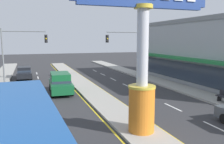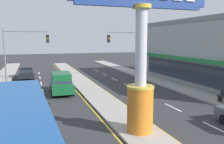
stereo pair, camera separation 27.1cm
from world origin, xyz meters
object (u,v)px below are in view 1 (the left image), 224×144
sedan_near_right_lane (24,73)px  suv_near_left_lane (60,83)px  district_sign (142,63)px  traffic_light_right_side (128,45)px  traffic_light_left_side (20,46)px  storefront_right (218,51)px

sedan_near_right_lane → suv_near_left_lane: suv_near_left_lane is taller
district_sign → suv_near_left_lane: size_ratio=1.69×
sedan_near_right_lane → suv_near_left_lane: 10.37m
traffic_light_right_side → sedan_near_right_lane: 13.75m
traffic_light_left_side → suv_near_left_lane: bearing=-59.7°
storefront_right → traffic_light_left_side: size_ratio=3.40×
traffic_light_left_side → district_sign: bearing=-69.8°
traffic_light_left_side → sedan_near_right_lane: (0.29, 3.69, -3.46)m
storefront_right → sedan_near_right_lane: bearing=154.5°
suv_near_left_lane → traffic_light_left_side: bearing=120.3°
district_sign → storefront_right: size_ratio=0.37×
traffic_light_left_side → traffic_light_right_side: 12.82m
storefront_right → suv_near_left_lane: storefront_right is taller
district_sign → traffic_light_right_side: district_sign is taller
traffic_light_right_side → suv_near_left_lane: (-9.21, -5.31, -3.26)m
traffic_light_right_side → suv_near_left_lane: traffic_light_right_side is taller
traffic_light_left_side → sedan_near_right_lane: bearing=85.6°
district_sign → traffic_light_left_side: district_sign is taller
traffic_light_left_side → sedan_near_right_lane: 5.07m
sedan_near_right_lane → suv_near_left_lane: bearing=-71.4°
traffic_light_right_side → storefront_right: bearing=-32.8°
district_sign → storefront_right: 18.70m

